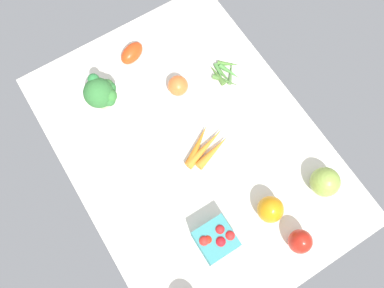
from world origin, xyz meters
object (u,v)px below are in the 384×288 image
object	(u,v)px
bell_pepper_red	(300,242)
heirloom_tomato_orange	(178,86)
roma_tomato	(131,54)
berry_basket	(216,240)
broccoli_head	(101,93)
carrot_bunch	(206,148)
okra_pile	(225,73)
heirloom_tomato_green	(325,182)
bell_pepper_orange	(270,209)

from	to	relation	value
bell_pepper_red	heirloom_tomato_orange	size ratio (longest dim) A/B	1.33
roma_tomato	berry_basket	world-z (taller)	berry_basket
broccoli_head	berry_basket	size ratio (longest dim) A/B	1.27
heirloom_tomato_orange	carrot_bunch	bearing A→B (deg)	-8.75
carrot_bunch	broccoli_head	world-z (taller)	broccoli_head
okra_pile	carrot_bunch	distance (cm)	27.78
roma_tomato	bell_pepper_red	xyz separation A→B (cm)	(80.65, 10.30, 1.74)
carrot_bunch	berry_basket	size ratio (longest dim) A/B	1.61
heirloom_tomato_green	roma_tomato	xyz separation A→B (cm)	(-70.64, -27.20, -1.75)
heirloom_tomato_orange	broccoli_head	bearing A→B (deg)	-110.21
okra_pile	heirloom_tomato_orange	distance (cm)	17.11
bell_pepper_orange	heirloom_tomato_orange	distance (cm)	49.49
heirloom_tomato_green	roma_tomato	size ratio (longest dim) A/B	0.97
carrot_bunch	heirloom_tomato_orange	distance (cm)	22.86
roma_tomato	broccoli_head	bearing A→B (deg)	-166.76
heirloom_tomato_green	okra_pile	bearing A→B (deg)	-175.74
roma_tomato	bell_pepper_orange	bearing A→B (deg)	-103.78
okra_pile	bell_pepper_red	distance (cm)	59.72
broccoli_head	heirloom_tomato_orange	bearing A→B (deg)	69.79
carrot_bunch	roma_tomato	distance (cm)	41.92
bell_pepper_red	broccoli_head	xyz separation A→B (cm)	(-69.87, -26.24, 3.63)
bell_pepper_red	heirloom_tomato_orange	world-z (taller)	bell_pepper_red
roma_tomato	bell_pepper_orange	size ratio (longest dim) A/B	1.05
heirloom_tomato_green	heirloom_tomato_orange	size ratio (longest dim) A/B	1.34
heirloom_tomato_green	bell_pepper_red	xyz separation A→B (cm)	(10.01, -16.90, -0.01)
okra_pile	roma_tomato	bearing A→B (deg)	-133.67
heirloom_tomato_green	carrot_bunch	distance (cm)	37.46
carrot_bunch	broccoli_head	distance (cm)	37.19
berry_basket	bell_pepper_orange	bearing A→B (deg)	85.89
roma_tomato	broccoli_head	xyz separation A→B (cm)	(10.78, -15.93, 5.37)
bell_pepper_red	broccoli_head	world-z (taller)	broccoli_head
heirloom_tomato_green	berry_basket	distance (cm)	37.01
heirloom_tomato_green	carrot_bunch	bearing A→B (deg)	-140.70
heirloom_tomato_green	bell_pepper_red	world-z (taller)	same
roma_tomato	bell_pepper_orange	xyz separation A→B (cm)	(68.68, 8.51, 1.70)
okra_pile	carrot_bunch	size ratio (longest dim) A/B	0.74
bell_pepper_red	berry_basket	xyz separation A→B (cm)	(-13.27, -19.96, -0.77)
berry_basket	okra_pile	bearing A→B (deg)	143.41
carrot_bunch	roma_tomato	xyz separation A→B (cm)	(-41.75, -3.55, 1.32)
heirloom_tomato_green	bell_pepper_red	bearing A→B (deg)	-59.36
berry_basket	carrot_bunch	bearing A→B (deg)	152.73
berry_basket	roma_tomato	bearing A→B (deg)	171.84
roma_tomato	broccoli_head	distance (cm)	19.97
roma_tomato	heirloom_tomato_orange	distance (cm)	20.48
okra_pile	bell_pepper_red	bearing A→B (deg)	-12.91
heirloom_tomato_orange	berry_basket	distance (cm)	50.95
okra_pile	roma_tomato	xyz separation A→B (cm)	(-22.55, -23.62, 1.89)
broccoli_head	berry_basket	world-z (taller)	broccoli_head
heirloom_tomato_green	carrot_bunch	size ratio (longest dim) A/B	0.54
roma_tomato	okra_pile	bearing A→B (deg)	-64.51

